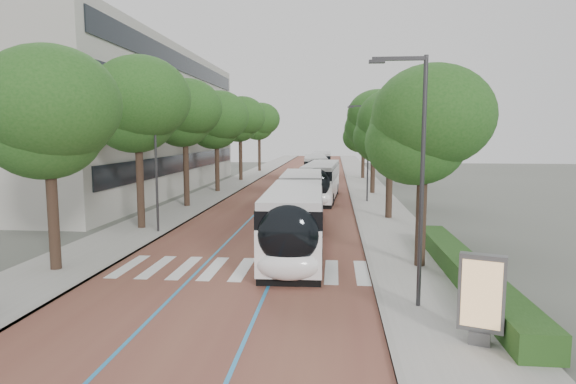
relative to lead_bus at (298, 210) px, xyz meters
name	(u,v)px	position (x,y,z in m)	size (l,w,h in m)	color
ground	(233,276)	(-2.11, -7.16, -1.63)	(160.00, 160.00, 0.00)	#51544C
road	(301,181)	(-2.11, 32.84, -1.62)	(11.00, 140.00, 0.02)	brown
sidewalk_left	(241,180)	(-9.61, 32.84, -1.57)	(4.00, 140.00, 0.12)	gray
sidewalk_right	(363,181)	(5.39, 32.84, -1.57)	(4.00, 140.00, 0.12)	gray
kerb_left	(256,180)	(-7.71, 32.84, -1.57)	(0.20, 140.00, 0.14)	gray
kerb_right	(347,181)	(3.49, 32.84, -1.57)	(0.20, 140.00, 0.14)	gray
zebra_crossing	(243,269)	(-1.91, -6.16, -1.60)	(10.55, 3.60, 0.01)	silver
lane_line_left	(288,181)	(-3.71, 32.84, -1.60)	(0.12, 126.00, 0.01)	teal
lane_line_right	(314,181)	(-0.51, 32.84, -1.60)	(0.12, 126.00, 0.01)	teal
office_building	(99,121)	(-21.58, 20.84, 5.37)	(18.11, 40.00, 14.00)	#B2AFA5
hedge	(466,270)	(6.99, -7.16, -1.11)	(1.20, 14.00, 0.80)	#1B3D15
streetlight_near	(417,162)	(4.51, -10.16, 3.19)	(1.82, 0.20, 8.00)	#323134
streetlight_far	(366,145)	(4.51, 14.84, 3.19)	(1.82, 0.20, 8.00)	#323134
lamp_post_left	(156,162)	(-8.21, 0.84, 2.49)	(0.14, 0.14, 8.00)	#323134
trees_left	(211,120)	(-9.61, 18.92, 5.39)	(5.84, 60.64, 9.93)	black
trees_right	(377,129)	(5.59, 17.01, 4.55)	(5.67, 47.25, 9.32)	black
lead_bus	(298,210)	(0.00, 0.00, 0.00)	(3.07, 18.46, 3.20)	black
bus_queued_0	(321,181)	(0.79, 16.10, 0.00)	(3.18, 12.51, 3.20)	white
bus_queued_1	(315,170)	(-0.28, 29.95, 0.00)	(3.18, 12.51, 3.20)	white
bus_queued_2	(322,163)	(0.12, 42.68, 0.00)	(2.62, 12.42, 3.20)	white
ad_panel	(481,297)	(5.83, -12.94, -0.23)	(1.21, 0.69, 2.44)	#59595B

